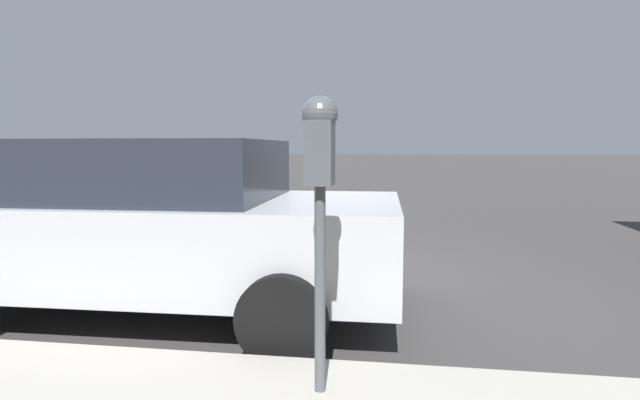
# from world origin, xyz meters

# --- Properties ---
(ground_plane) EXTENTS (220.00, 220.00, 0.00)m
(ground_plane) POSITION_xyz_m (0.00, 0.00, 0.00)
(ground_plane) COLOR #3D3A3A
(parking_meter) EXTENTS (0.21, 0.19, 1.61)m
(parking_meter) POSITION_xyz_m (-2.61, -0.86, 1.38)
(parking_meter) COLOR #4C5156
(parking_meter) RESTS_ON sidewalk
(car_silver) EXTENTS (2.21, 4.29, 1.56)m
(car_silver) POSITION_xyz_m (-1.03, 0.87, 0.82)
(car_silver) COLOR #B7BABF
(car_silver) RESTS_ON ground_plane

